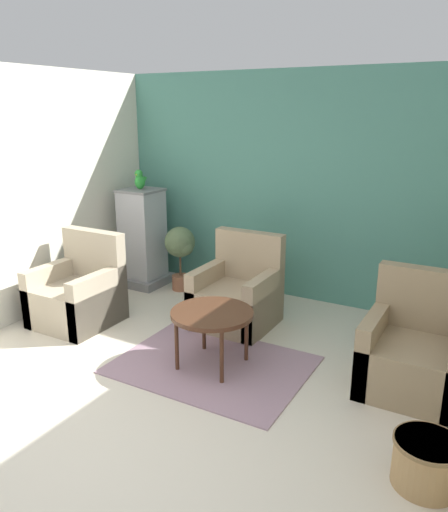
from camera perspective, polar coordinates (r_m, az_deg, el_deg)
ground_plane at (r=3.74m, az=-13.27°, el=-20.17°), size 20.00×20.00×0.00m
wall_back_accent at (r=5.91m, az=8.05°, el=7.69°), size 4.63×0.06×2.64m
wall_left at (r=5.88m, az=-19.92°, el=6.83°), size 0.06×3.27×2.64m
area_rug at (r=4.57m, az=-1.33°, el=-12.32°), size 1.66×1.25×0.01m
coffee_table at (r=4.36m, az=-1.37°, el=-6.91°), size 0.72×0.72×0.52m
armchair_left at (r=5.54m, az=-16.28°, el=-4.32°), size 0.77×0.77×0.96m
armchair_right at (r=4.38m, az=20.96°, el=-10.48°), size 0.77×0.77×0.96m
armchair_middle at (r=5.27m, az=1.55°, el=-4.70°), size 0.77×0.77×0.96m
birdcage at (r=6.50m, az=-9.27°, el=1.87°), size 0.58×0.58×1.24m
parrot at (r=6.35m, az=-9.58°, el=8.55°), size 0.11×0.21×0.25m
potted_plant at (r=6.22m, az=-5.08°, el=0.98°), size 0.42×0.38×0.81m
wicker_basket at (r=3.47m, az=22.13°, el=-20.92°), size 0.41×0.41×0.31m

